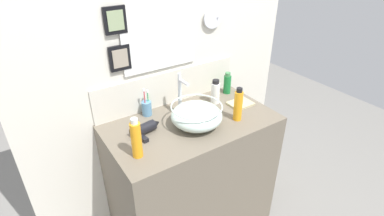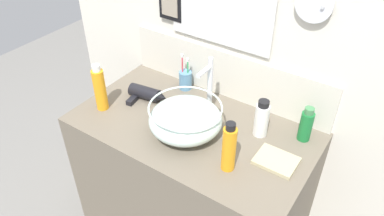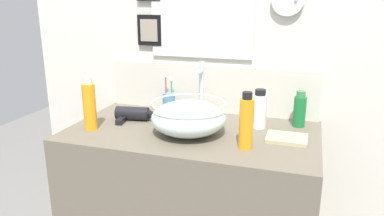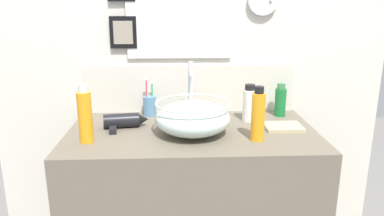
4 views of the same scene
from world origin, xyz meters
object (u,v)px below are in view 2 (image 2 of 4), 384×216
Objects in this scene: hair_drier at (147,94)px; soap_dispenser at (100,89)px; faucet at (208,83)px; shampoo_bottle at (262,119)px; toothbrush_cup at (185,80)px; spray_bottle at (229,148)px; hand_towel at (276,161)px; lotion_bottle at (306,125)px; glass_bowl_sink at (185,119)px.

soap_dispenser is at bearing -126.57° from hair_drier.
shampoo_bottle is (0.27, -0.01, -0.08)m from faucet.
spray_bottle is (0.45, -0.36, 0.05)m from toothbrush_cup.
shampoo_bottle is 0.25m from spray_bottle.
soap_dispenser is (-0.13, -0.17, 0.08)m from hair_drier.
hair_drier is at bearing 161.95° from spray_bottle.
faucet is at bearing 15.84° from hair_drier.
faucet is at bearing 161.33° from hand_towel.
soap_dispenser is at bearing 179.22° from spray_bottle.
faucet is at bearing -171.85° from lotion_bottle.
glass_bowl_sink is 1.55× the size of hair_drier.
soap_dispenser reaches higher than hand_towel.
glass_bowl_sink is at bearing -90.00° from faucet.
glass_bowl_sink is 0.27m from spray_bottle.
lotion_bottle is 1.00× the size of hand_towel.
hand_towel is at bearing 41.48° from spray_bottle.
lotion_bottle is at bearing 11.30° from hair_drier.
soap_dispenser is at bearing -122.62° from toothbrush_cup.
shampoo_bottle is at bearing -13.49° from toothbrush_cup.
spray_bottle reaches higher than toothbrush_cup.
lotion_bottle reaches higher than glass_bowl_sink.
hair_drier is 0.23m from soap_dispenser.
toothbrush_cup reaches higher than shampoo_bottle.
shampoo_bottle reaches higher than lotion_bottle.
lotion_bottle is 0.38m from spray_bottle.
hair_drier is 0.58m from shampoo_bottle.
glass_bowl_sink is at bearing -148.04° from shampoo_bottle.
toothbrush_cup is 0.58m from spray_bottle.
glass_bowl_sink is 1.42× the size of spray_bottle.
spray_bottle is (0.26, -0.08, 0.03)m from glass_bowl_sink.
glass_bowl_sink is at bearing -150.85° from lotion_bottle.
faucet reaches higher than toothbrush_cup.
hair_drier is at bearing 161.65° from glass_bowl_sink.
lotion_bottle is (0.74, 0.15, 0.04)m from hair_drier.
toothbrush_cup reaches higher than glass_bowl_sink.
soap_dispenser is at bearing -159.76° from lotion_bottle.
spray_bottle reaches higher than hand_towel.
soap_dispenser is 1.05× the size of spray_bottle.
toothbrush_cup is (-0.20, 0.28, -0.02)m from glass_bowl_sink.
faucet reaches higher than shampoo_bottle.
shampoo_bottle is at bearing 19.26° from soap_dispenser.
toothbrush_cup is 0.48m from shampoo_bottle.
spray_bottle reaches higher than glass_bowl_sink.
faucet is 1.26× the size of spray_bottle.
shampoo_bottle is 0.74m from soap_dispenser.
hair_drier is (-0.30, 0.10, -0.04)m from glass_bowl_sink.
shampoo_bottle is 0.79× the size of spray_bottle.
glass_bowl_sink is 1.94× the size of lotion_bottle.
spray_bottle is at bearing -0.78° from soap_dispenser.
soap_dispenser reaches higher than toothbrush_cup.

